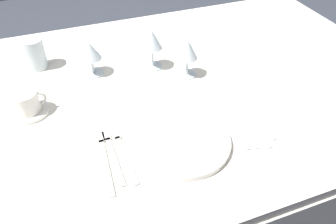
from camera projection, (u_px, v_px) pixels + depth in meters
The scene contains 16 objects.
ground_plane at pixel (164, 206), 1.61m from camera, with size 6.00×6.00×0.00m, color #383D47.
dining_table at pixel (162, 104), 1.18m from camera, with size 1.80×1.11×0.74m.
dinner_plate at pixel (183, 141), 0.91m from camera, with size 0.27×0.27×0.02m, color white.
fork_outer at pixel (124, 153), 0.89m from camera, with size 0.03×0.21×0.00m.
fork_inner at pixel (113, 154), 0.89m from camera, with size 0.02×0.21×0.00m.
fork_salad at pixel (105, 159), 0.87m from camera, with size 0.03×0.23×0.00m.
dinner_knife at pixel (232, 126), 0.97m from camera, with size 0.02×0.21×0.00m.
spoon_soup at pixel (235, 116), 1.00m from camera, with size 0.03×0.23×0.01m.
spoon_dessert at pixel (245, 117), 1.00m from camera, with size 0.03×0.22×0.01m.
spoon_tea at pixel (252, 112), 1.02m from camera, with size 0.03×0.21×0.01m.
saucer_left at pixel (30, 111), 1.01m from camera, with size 0.12×0.12×0.01m, color white.
coffee_cup_left at pixel (27, 102), 0.99m from camera, with size 0.10×0.08×0.07m.
wine_glass_centre at pixel (90, 53), 1.12m from camera, with size 0.08×0.08×0.13m.
wine_glass_left at pixel (188, 51), 1.11m from camera, with size 0.07×0.07×0.14m.
wine_glass_right at pixel (152, 41), 1.14m from camera, with size 0.07×0.07×0.15m.
drink_tumbler at pixel (35, 55), 1.18m from camera, with size 0.07×0.07×0.11m.
Camera 1 is at (-0.29, -0.86, 1.41)m, focal length 34.66 mm.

